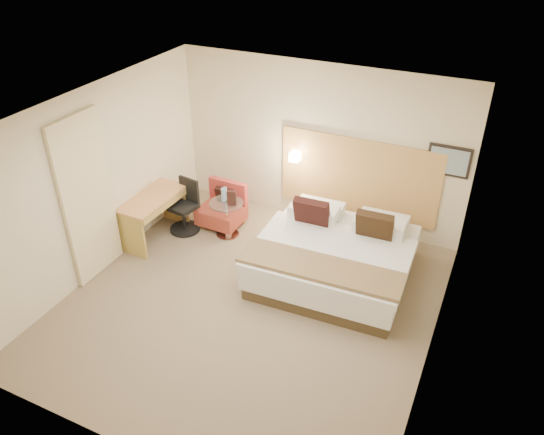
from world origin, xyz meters
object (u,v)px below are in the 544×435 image
at_px(side_table, 227,217).
at_px(desk_chair, 185,210).
at_px(lounge_chair, 223,209).
at_px(bed, 335,256).
at_px(desk, 154,206).

relative_size(side_table, desk_chair, 0.80).
distance_m(lounge_chair, desk_chair, 0.63).
distance_m(bed, side_table, 1.95).
distance_m(desk, desk_chair, 0.56).
distance_m(bed, lounge_chair, 2.23).
relative_size(bed, desk, 1.83).
bearing_deg(desk, bed, 5.22).
xyz_separation_m(bed, desk_chair, (-2.65, 0.14, 0.02)).
bearing_deg(side_table, desk_chair, -170.01).
relative_size(desk, desk_chair, 1.38).
height_order(desk, desk_chair, desk_chair).
xyz_separation_m(side_table, desk_chair, (-0.71, -0.13, 0.02)).
bearing_deg(desk, desk_chair, 54.09).
bearing_deg(bed, desk, -174.78).
xyz_separation_m(bed, side_table, (-1.93, 0.27, 0.00)).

